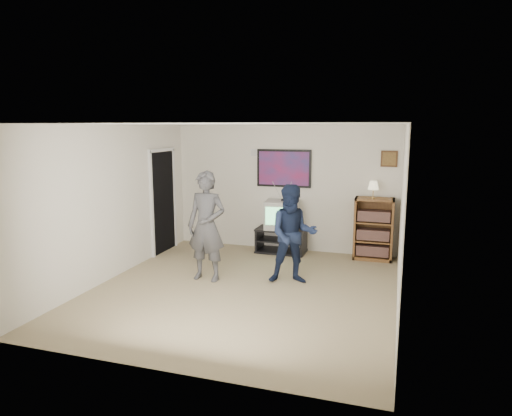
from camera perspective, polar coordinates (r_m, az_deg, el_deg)
The scene contains 13 objects.
room_shell at distance 7.11m, azimuth -0.68°, elevation 0.29°, with size 4.51×5.00×2.51m.
media_stand at distance 9.09m, azimuth 3.18°, elevation -4.04°, with size 0.98×0.55×0.49m.
crt_television at distance 8.97m, azimuth 3.31°, elevation -0.83°, with size 0.65×0.55×0.55m, color #A4A49F, non-canonical shape.
bookshelf at distance 8.81m, azimuth 14.48°, elevation -2.54°, with size 0.71×0.41×1.17m, color brown, non-canonical shape.
table_lamp at distance 8.65m, azimuth 14.44°, elevation 2.22°, with size 0.20×0.20×0.32m, color beige, non-canonical shape.
person_tall at distance 7.37m, azimuth -6.20°, elevation -2.27°, with size 0.65×0.43×1.78m, color #3F4043.
person_short at distance 7.22m, azimuth 4.64°, elevation -3.31°, with size 0.77×0.60×1.58m, color #151F3A.
controller_left at distance 7.50m, azimuth -5.79°, elevation 0.15°, with size 0.03×0.11×0.03m, color white.
controller_right at distance 7.41m, azimuth 5.26°, elevation -1.66°, with size 0.03×0.11×0.03m, color white.
poster at distance 9.09m, azimuth 3.50°, elevation 4.97°, with size 1.10×0.03×0.75m, color black.
air_vent at distance 9.22m, azimuth 0.18°, elevation 6.93°, with size 0.28×0.02×0.14m, color white.
small_picture at distance 8.82m, azimuth 16.31°, elevation 5.92°, with size 0.30×0.03×0.30m, color #3F2714.
doorway at distance 9.18m, azimuth -11.58°, elevation 0.74°, with size 0.03×0.85×2.00m, color black.
Camera 1 is at (2.18, -6.31, 2.47)m, focal length 32.00 mm.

